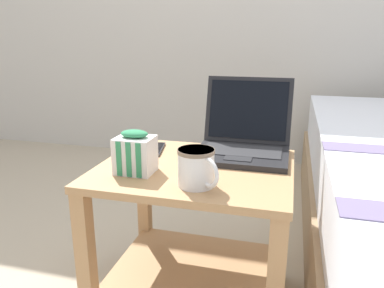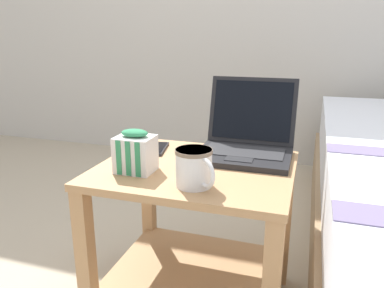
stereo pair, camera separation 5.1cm
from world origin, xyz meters
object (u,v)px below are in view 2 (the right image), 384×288
object	(u,v)px
laptop	(246,140)
mug_front_left	(194,166)
cell_phone	(154,148)
snack_bag	(135,152)

from	to	relation	value
laptop	mug_front_left	world-z (taller)	laptop
mug_front_left	cell_phone	xyz separation A→B (m)	(-0.23, 0.27, -0.05)
mug_front_left	snack_bag	xyz separation A→B (m)	(-0.20, 0.05, 0.00)
mug_front_left	cell_phone	world-z (taller)	mug_front_left
laptop	cell_phone	size ratio (longest dim) A/B	1.96
snack_bag	laptop	bearing A→B (deg)	43.32
laptop	cell_phone	xyz separation A→B (m)	(-0.31, -0.05, -0.04)
mug_front_left	cell_phone	distance (m)	0.35
snack_bag	cell_phone	size ratio (longest dim) A/B	0.81
laptop	mug_front_left	size ratio (longest dim) A/B	2.48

